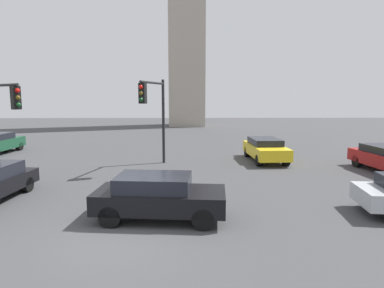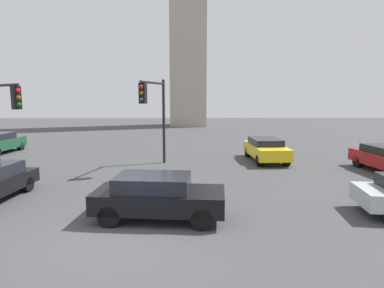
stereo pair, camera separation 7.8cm
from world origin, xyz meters
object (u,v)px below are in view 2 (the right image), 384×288
object	(u,v)px
traffic_light_1	(154,105)
car_5	(158,196)
traffic_light_2	(6,110)
car_0	(266,149)

from	to	relation	value
traffic_light_1	car_5	distance (m)	8.02
traffic_light_1	traffic_light_2	world-z (taller)	traffic_light_1
car_5	car_0	bearing A→B (deg)	64.51
traffic_light_2	car_0	size ratio (longest dim) A/B	1.08
traffic_light_1	car_0	size ratio (longest dim) A/B	1.12
traffic_light_1	car_5	size ratio (longest dim) A/B	1.14
car_0	car_5	distance (m)	11.03
car_0	car_5	size ratio (longest dim) A/B	1.02
traffic_light_2	traffic_light_1	bearing A→B (deg)	60.04
car_5	traffic_light_2	bearing A→B (deg)	151.00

